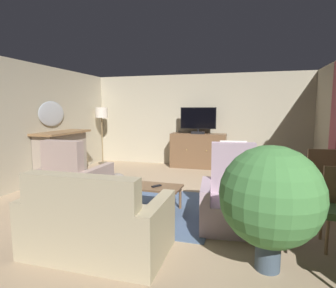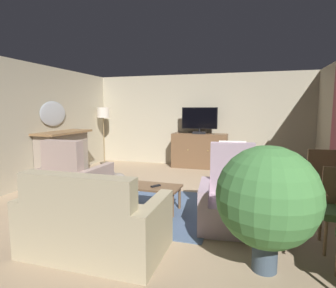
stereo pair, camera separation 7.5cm
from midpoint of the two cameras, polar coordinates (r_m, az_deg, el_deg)
ground_plane at (r=5.22m, az=0.37°, el=-11.24°), size 6.66×6.80×0.04m
wall_back at (r=8.03m, az=6.70°, el=4.82°), size 6.66×0.10×2.60m
wall_left at (r=6.53m, az=-26.61°, el=3.53°), size 0.10×6.80×2.60m
rug_central at (r=4.73m, az=-2.96°, el=-12.92°), size 2.03×2.04×0.01m
fireplace at (r=6.94m, az=-20.23°, el=-2.33°), size 0.94×1.54×1.11m
wall_mirror_oval at (r=7.01m, az=-22.23°, el=5.78°), size 0.06×0.88×0.58m
tv_cabinet at (r=7.75m, az=6.74°, el=-1.55°), size 1.51×0.52×0.95m
television at (r=7.61m, az=6.77°, el=4.95°), size 0.97×0.20×0.72m
coffee_table at (r=4.54m, az=-3.70°, el=-9.07°), size 1.07×0.51×0.41m
tv_remote at (r=4.45m, az=-2.06°, el=-8.60°), size 0.14×0.17×0.02m
sofa_floral at (r=3.36m, az=-14.32°, el=-15.89°), size 1.57×0.91×0.98m
armchair_by_fireplace at (r=5.11m, az=-18.07°, el=-7.72°), size 0.97×0.94×1.13m
armchair_in_far_corner at (r=4.06m, az=13.53°, el=-11.46°), size 0.98×0.94×1.17m
side_chair_beside_plant at (r=4.65m, az=29.85°, el=-7.44°), size 0.49×0.50×1.04m
potted_plant_tall_palm_by_window at (r=5.36m, az=18.47°, el=-8.68°), size 0.86×0.69×0.92m
potted_plant_small_fern_corner at (r=2.97m, az=20.43°, el=-10.28°), size 1.02×1.02×1.29m
potted_plant_on_hearth_side at (r=7.40m, az=21.13°, el=-4.56°), size 0.91×0.96×0.69m
cat at (r=6.46m, az=-9.88°, el=-6.61°), size 0.63×0.32×0.21m
floor_lamp at (r=8.40m, az=-12.90°, el=5.43°), size 0.36×0.36×1.67m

